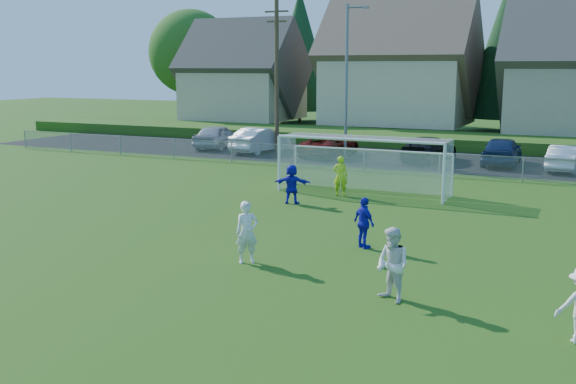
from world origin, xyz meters
name	(u,v)px	position (x,y,z in m)	size (l,w,h in m)	color
ground	(141,312)	(0.00, 0.00, 0.00)	(160.00, 160.00, 0.00)	#193D0C
asphalt_lot	(425,160)	(0.00, 27.50, 0.01)	(60.00, 60.00, 0.00)	black
grass_embankment	(451,141)	(0.00, 35.00, 0.40)	(70.00, 6.00, 0.80)	#1E420F
soccer_ball	(382,264)	(3.99, 5.54, 0.11)	(0.22, 0.22, 0.22)	white
player_white_a	(247,232)	(0.36, 4.45, 0.88)	(0.64, 0.42, 1.76)	silver
player_white_b	(393,265)	(4.97, 3.05, 0.89)	(0.86, 0.67, 1.78)	silver
player_blue_a	(364,223)	(2.86, 7.31, 0.79)	(0.92, 0.38, 1.57)	#1413B5
player_blue_b	(292,184)	(-1.93, 12.57, 0.80)	(1.48, 0.47, 1.60)	#1413B5
goalkeeper	(340,176)	(-0.73, 14.95, 0.86)	(0.63, 0.41, 1.72)	#B5E41A
car_a	(217,136)	(-14.18, 27.44, 0.80)	(1.90, 4.71, 1.61)	#A6A9AE
car_b	(260,140)	(-10.58, 26.78, 0.79)	(1.68, 4.81, 1.58)	silver
car_c	(330,145)	(-5.75, 26.68, 0.68)	(2.26, 4.91, 1.36)	#65120B
car_d	(428,149)	(0.28, 26.99, 0.73)	(2.04, 5.02, 1.46)	black
car_e	(502,151)	(4.35, 27.20, 0.81)	(1.91, 4.76, 1.62)	#142447
car_f	(565,158)	(7.66, 26.47, 0.69)	(1.45, 4.16, 1.37)	silver
soccer_goal	(365,156)	(0.00, 16.05, 1.63)	(7.42, 1.90, 2.50)	white
chainlink_fence	(401,161)	(0.00, 22.00, 0.63)	(52.06, 0.06, 1.20)	gray
streetlight	(347,77)	(-4.45, 26.00, 4.84)	(1.38, 0.18, 9.00)	slate
utility_pole	(277,71)	(-9.50, 27.00, 5.15)	(1.60, 0.26, 10.00)	#473321
houses_row	(501,41)	(1.97, 42.46, 7.33)	(53.90, 11.45, 13.27)	tan
tree_row	(499,49)	(1.04, 48.74, 6.91)	(65.98, 12.36, 13.80)	#382616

